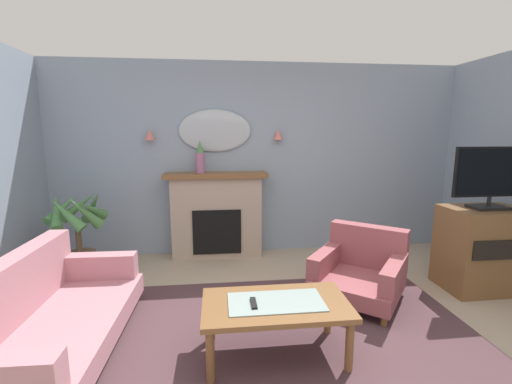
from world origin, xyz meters
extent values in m
cube|color=tan|center=(0.00, 0.00, -0.05)|extent=(6.60, 5.94, 0.10)
cube|color=#8C9EB2|center=(0.00, 2.52, 1.31)|extent=(6.60, 0.10, 2.62)
cube|color=#4C3338|center=(0.00, 0.20, 0.01)|extent=(3.20, 2.40, 0.01)
cube|color=tan|center=(-0.60, 2.31, 0.55)|extent=(1.20, 0.28, 1.10)
cube|color=black|center=(-0.60, 2.21, 0.38)|extent=(0.64, 0.12, 0.60)
cube|color=brown|center=(-0.60, 2.29, 1.13)|extent=(1.36, 0.36, 0.06)
cylinder|color=#9E6084|center=(-0.80, 2.27, 1.29)|extent=(0.12, 0.12, 0.27)
cone|color=#4C8447|center=(-0.80, 2.27, 1.51)|extent=(0.10, 0.10, 0.16)
ellipsoid|color=#B2BCC6|center=(-0.60, 2.44, 1.71)|extent=(0.96, 0.06, 0.56)
cone|color=#D17066|center=(-1.45, 2.39, 1.66)|extent=(0.14, 0.14, 0.14)
cone|color=#D17066|center=(0.25, 2.39, 1.66)|extent=(0.14, 0.14, 0.14)
cube|color=brown|center=(-0.16, 0.09, 0.42)|extent=(1.10, 0.60, 0.04)
cube|color=#8C9E99|center=(-0.16, 0.09, 0.44)|extent=(0.72, 0.36, 0.01)
cylinder|color=brown|center=(-0.65, -0.15, 0.20)|extent=(0.06, 0.06, 0.40)
cylinder|color=brown|center=(0.33, -0.15, 0.20)|extent=(0.06, 0.06, 0.40)
cylinder|color=brown|center=(-0.65, 0.33, 0.20)|extent=(0.06, 0.06, 0.40)
cylinder|color=brown|center=(0.33, 0.33, 0.20)|extent=(0.06, 0.06, 0.40)
cube|color=black|center=(-0.33, 0.07, 0.45)|extent=(0.04, 0.16, 0.02)
cube|color=#B77A84|center=(-1.80, 0.30, 0.19)|extent=(0.89, 1.72, 0.18)
cube|color=#B77A84|center=(-2.15, 0.30, 0.52)|extent=(0.23, 1.70, 0.48)
cube|color=#B77A84|center=(-1.78, 1.07, 0.40)|extent=(0.76, 0.18, 0.24)
cylinder|color=brown|center=(-1.44, 1.06, 0.05)|extent=(0.07, 0.07, 0.10)
cylinder|color=brown|center=(-2.12, 1.07, 0.05)|extent=(0.07, 0.07, 0.10)
cube|color=#934C51|center=(0.81, 0.85, 0.18)|extent=(1.12, 1.12, 0.16)
cube|color=#934C51|center=(1.02, 1.12, 0.48)|extent=(0.72, 0.63, 0.45)
cube|color=#934C51|center=(0.54, 1.07, 0.37)|extent=(0.56, 0.65, 0.22)
cube|color=#934C51|center=(1.07, 0.64, 0.37)|extent=(0.56, 0.65, 0.22)
cylinder|color=brown|center=(0.33, 0.80, 0.05)|extent=(0.06, 0.06, 0.10)
cylinder|color=brown|center=(0.86, 0.37, 0.05)|extent=(0.06, 0.06, 0.10)
cylinder|color=brown|center=(0.75, 1.33, 0.05)|extent=(0.06, 0.06, 0.10)
cylinder|color=brown|center=(1.28, 0.90, 0.05)|extent=(0.06, 0.06, 0.10)
cube|color=brown|center=(2.25, 0.98, 0.45)|extent=(0.80, 0.56, 0.90)
cube|color=black|center=(2.25, 0.70, 0.54)|extent=(0.68, 0.02, 0.20)
cube|color=black|center=(2.25, 0.96, 0.92)|extent=(0.36, 0.24, 0.03)
cylinder|color=black|center=(2.25, 0.96, 0.98)|extent=(0.04, 0.04, 0.10)
cube|color=black|center=(2.25, 0.96, 1.29)|extent=(0.84, 0.04, 0.52)
cube|color=black|center=(2.25, 0.94, 1.29)|extent=(0.80, 0.01, 0.48)
cylinder|color=brown|center=(-2.20, 1.77, 0.15)|extent=(0.35, 0.35, 0.30)
cylinder|color=brown|center=(-2.20, 1.77, 0.47)|extent=(0.07, 0.07, 0.33)
cone|color=#4C8447|center=(-2.01, 1.73, 0.82)|extent=(0.22, 0.51, 0.34)
cone|color=#4C8447|center=(-2.06, 1.91, 0.82)|extent=(0.39, 0.38, 0.45)
cone|color=#4C8447|center=(-2.24, 1.96, 0.82)|extent=(0.48, 0.22, 0.40)
cone|color=#4C8447|center=(-2.38, 1.85, 0.82)|extent=(0.32, 0.50, 0.34)
cone|color=#4C8447|center=(-2.38, 1.70, 0.82)|extent=(0.28, 0.47, 0.42)
cone|color=#4C8447|center=(-2.23, 1.58, 0.82)|extent=(0.45, 0.20, 0.44)
cone|color=#4C8447|center=(-2.06, 1.64, 0.82)|extent=(0.39, 0.39, 0.45)
camera|label=1|loc=(-0.58, -2.27, 1.71)|focal=24.12mm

